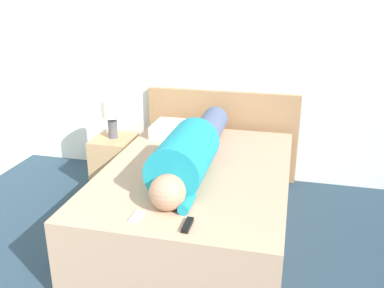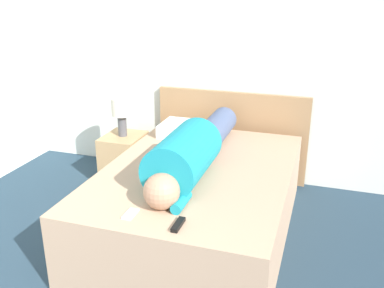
{
  "view_description": "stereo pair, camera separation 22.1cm",
  "coord_description": "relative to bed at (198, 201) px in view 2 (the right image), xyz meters",
  "views": [
    {
      "loc": [
        0.77,
        -0.74,
        1.85
      ],
      "look_at": [
        0.1,
        2.01,
        0.8
      ],
      "focal_mm": 40.0,
      "sensor_mm": 36.0,
      "label": 1
    },
    {
      "loc": [
        0.98,
        -0.68,
        1.85
      ],
      "look_at": [
        0.1,
        2.01,
        0.8
      ],
      "focal_mm": 40.0,
      "sensor_mm": 36.0,
      "label": 2
    }
  ],
  "objects": [
    {
      "name": "headboard",
      "position": [
        -0.0,
        1.11,
        0.17
      ],
      "size": [
        1.5,
        0.04,
        0.89
      ],
      "color": "#A37A51",
      "rests_on": "ground_plane"
    },
    {
      "name": "person_lying",
      "position": [
        -0.03,
        -0.05,
        0.43
      ],
      "size": [
        0.37,
        1.7,
        0.37
      ],
      "color": "tan",
      "rests_on": "bed"
    },
    {
      "name": "nightstand",
      "position": [
        -0.98,
        0.68,
        -0.04
      ],
      "size": [
        0.37,
        0.43,
        0.48
      ],
      "color": "tan",
      "rests_on": "ground_plane"
    },
    {
      "name": "tv_remote",
      "position": [
        0.14,
        -0.83,
        0.29
      ],
      "size": [
        0.04,
        0.15,
        0.02
      ],
      "color": "black",
      "rests_on": "bed"
    },
    {
      "name": "bed",
      "position": [
        0.0,
        0.0,
        0.0
      ],
      "size": [
        1.38,
        1.97,
        0.55
      ],
      "color": "tan",
      "rests_on": "ground_plane"
    },
    {
      "name": "table_lamp",
      "position": [
        -0.98,
        0.68,
        0.46
      ],
      "size": [
        0.19,
        0.19,
        0.38
      ],
      "color": "#4C4C51",
      "rests_on": "nightstand"
    },
    {
      "name": "pillow_near_headboard",
      "position": [
        -0.31,
        0.69,
        0.33
      ],
      "size": [
        0.5,
        0.36,
        0.11
      ],
      "color": "white",
      "rests_on": "bed"
    },
    {
      "name": "cell_phone",
      "position": [
        -0.18,
        -0.79,
        0.28
      ],
      "size": [
        0.06,
        0.13,
        0.01
      ],
      "color": "#B2B7BC",
      "rests_on": "bed"
    },
    {
      "name": "wall_back",
      "position": [
        -0.1,
        1.18,
        1.03
      ],
      "size": [
        5.44,
        0.06,
        2.6
      ],
      "color": "silver",
      "rests_on": "ground_plane"
    }
  ]
}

